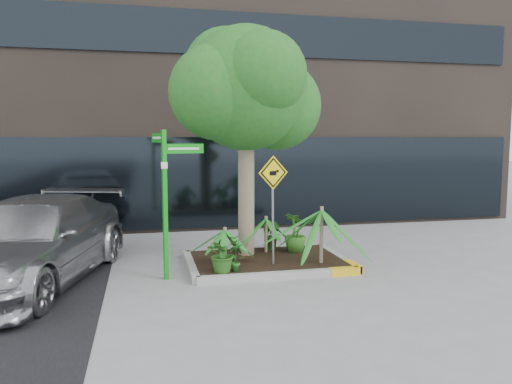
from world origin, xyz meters
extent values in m
plane|color=gray|center=(0.00, 0.00, 0.00)|extent=(80.00, 80.00, 0.00)
cube|color=#2D2621|center=(0.50, 8.50, 7.50)|extent=(18.00, 8.00, 15.00)
cube|color=#9E9E99|center=(0.20, 1.40, 0.07)|extent=(3.20, 0.15, 0.15)
cube|color=#9E9E99|center=(0.20, -0.80, 0.07)|extent=(3.20, 0.15, 0.15)
cube|color=#9E9E99|center=(-1.40, 0.30, 0.07)|extent=(0.15, 2.20, 0.15)
cube|color=#9E9E99|center=(1.80, 0.30, 0.07)|extent=(0.15, 2.20, 0.15)
cube|color=yellow|center=(1.50, -0.80, 0.07)|extent=(0.60, 0.17, 0.15)
cube|color=black|center=(0.20, 0.30, 0.12)|extent=(3.05, 2.05, 0.06)
cylinder|color=gray|center=(-0.14, 0.79, 1.64)|extent=(0.35, 0.35, 3.28)
cylinder|color=gray|center=(-0.03, 0.79, 2.85)|extent=(0.62, 0.18, 1.07)
sphere|color=#1B6120|center=(-0.14, 0.79, 3.72)|extent=(2.63, 2.63, 2.63)
sphere|color=#1B6120|center=(0.63, 1.11, 3.39)|extent=(1.97, 1.97, 1.97)
sphere|color=#1B6120|center=(-0.80, 0.57, 3.61)|extent=(1.97, 1.97, 1.97)
sphere|color=#1B6120|center=(0.08, 0.13, 3.94)|extent=(1.75, 1.75, 1.75)
sphere|color=#1B6120|center=(-0.47, 1.33, 4.16)|extent=(1.86, 1.86, 1.86)
cylinder|color=gray|center=(1.19, -0.31, 0.73)|extent=(0.07, 0.07, 1.16)
cylinder|color=gray|center=(-0.74, -0.01, 0.53)|extent=(0.07, 0.07, 0.76)
cylinder|color=gray|center=(0.32, 0.87, 0.55)|extent=(0.07, 0.07, 0.81)
imported|color=#A4A4A8|center=(-4.34, 0.02, 0.78)|extent=(3.54, 5.78, 1.57)
imported|color=#255518|center=(-0.87, -0.55, 0.51)|extent=(0.90, 0.90, 0.71)
imported|color=#347122|center=(0.97, 0.76, 0.59)|extent=(0.68, 0.68, 0.87)
imported|color=#21651F|center=(-0.62, -0.55, 0.44)|extent=(0.42, 0.42, 0.58)
imported|color=#2A5F1B|center=(0.53, 1.08, 0.49)|extent=(0.51, 0.51, 0.68)
cube|color=#0D9715|center=(-1.92, -0.30, 1.42)|extent=(0.10, 0.10, 2.83)
cube|color=#0D9715|center=(-1.55, -0.20, 2.48)|extent=(0.77, 0.22, 0.18)
cube|color=#0D9715|center=(-2.01, 0.07, 2.68)|extent=(0.22, 0.77, 0.18)
cube|color=white|center=(-1.55, -0.22, 2.48)|extent=(0.59, 0.15, 0.04)
cube|color=white|center=(-2.03, 0.07, 2.68)|extent=(0.15, 0.59, 0.04)
cube|color=white|center=(-1.92, -0.35, 2.18)|extent=(0.12, 0.03, 0.12)
cylinder|color=slate|center=(0.20, -0.18, 1.15)|extent=(0.07, 0.10, 2.01)
cube|color=yellow|center=(0.20, -0.21, 2.00)|extent=(0.65, 0.22, 0.67)
cube|color=black|center=(0.20, -0.22, 2.00)|extent=(0.57, 0.18, 0.60)
cube|color=yellow|center=(0.20, -0.22, 2.00)|extent=(0.48, 0.16, 0.51)
cube|color=black|center=(0.19, -0.23, 1.99)|extent=(0.15, 0.05, 0.09)
camera|label=1|loc=(-2.30, -9.71, 2.69)|focal=35.00mm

